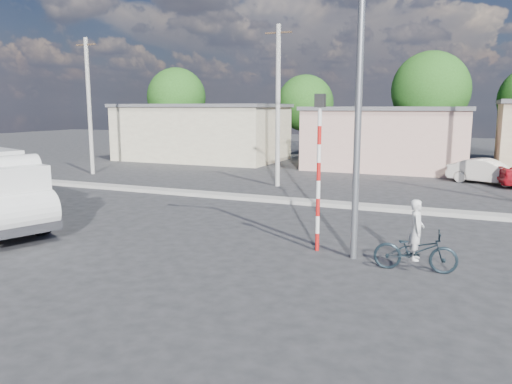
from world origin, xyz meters
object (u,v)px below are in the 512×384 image
at_px(bicycle, 415,251).
at_px(traffic_pole, 319,159).
at_px(car_cream, 488,171).
at_px(cyclist, 416,242).
at_px(streetlight, 353,69).

distance_m(bicycle, traffic_pole, 3.51).
distance_m(car_cream, traffic_pole, 16.48).
relative_size(cyclist, streetlight, 0.17).
xyz_separation_m(bicycle, cyclist, (0.00, 0.00, 0.22)).
xyz_separation_m(bicycle, traffic_pole, (-2.72, 0.78, 2.07)).
height_order(cyclist, streetlight, streetlight).
relative_size(cyclist, traffic_pole, 0.34).
distance_m(cyclist, car_cream, 16.56).
bearing_deg(traffic_pole, car_cream, 73.24).
relative_size(bicycle, car_cream, 0.51).
bearing_deg(car_cream, traffic_pole, -177.85).
xyz_separation_m(cyclist, streetlight, (-1.78, 0.48, 4.21)).
xyz_separation_m(traffic_pole, streetlight, (0.94, -0.30, 2.37)).
xyz_separation_m(bicycle, car_cream, (1.99, 16.44, 0.13)).
relative_size(bicycle, streetlight, 0.22).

